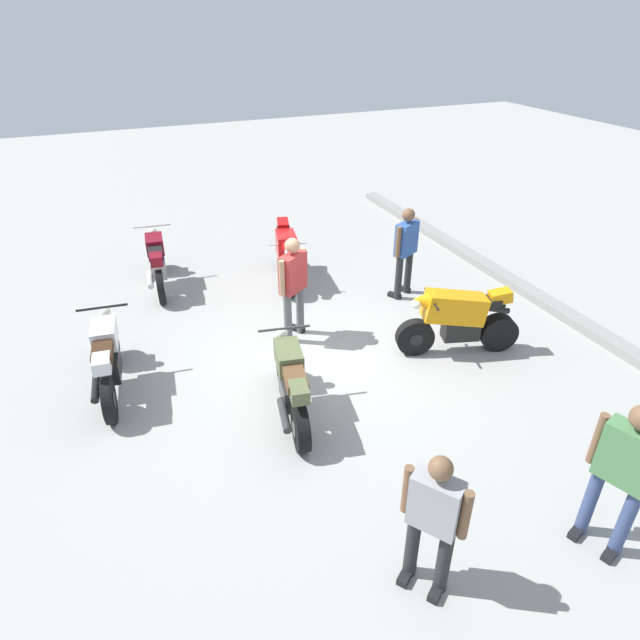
# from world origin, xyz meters

# --- Properties ---
(ground_plane) EXTENTS (40.00, 40.00, 0.00)m
(ground_plane) POSITION_xyz_m (0.00, 0.00, 0.00)
(ground_plane) COLOR #9E9E99
(curb_edge) EXTENTS (14.00, 0.30, 0.15)m
(curb_edge) POSITION_xyz_m (0.00, 4.60, 0.07)
(curb_edge) COLOR gray
(curb_edge) RESTS_ON ground
(motorcycle_olive_vintage) EXTENTS (1.95, 0.79, 1.07)m
(motorcycle_olive_vintage) POSITION_xyz_m (1.04, -0.76, 0.49)
(motorcycle_olive_vintage) COLOR black
(motorcycle_olive_vintage) RESTS_ON ground
(motorcycle_maroon_cruiser) EXTENTS (2.09, 0.70, 1.09)m
(motorcycle_maroon_cruiser) POSITION_xyz_m (-3.57, -1.82, 0.52)
(motorcycle_maroon_cruiser) COLOR black
(motorcycle_maroon_cruiser) RESTS_ON ground
(motorcycle_red_sportbike) EXTENTS (1.94, 0.82, 1.14)m
(motorcycle_red_sportbike) POSITION_xyz_m (-2.86, 0.57, 0.59)
(motorcycle_red_sportbike) COLOR black
(motorcycle_red_sportbike) RESTS_ON ground
(motorcycle_silver_cruiser) EXTENTS (2.09, 0.70, 1.09)m
(motorcycle_silver_cruiser) POSITION_xyz_m (-0.47, -2.93, 0.52)
(motorcycle_silver_cruiser) COLOR black
(motorcycle_silver_cruiser) RESTS_ON ground
(motorcycle_orange_sportbike) EXTENTS (0.86, 1.92, 1.14)m
(motorcycle_orange_sportbike) POSITION_xyz_m (0.60, 2.17, 0.59)
(motorcycle_orange_sportbike) COLOR black
(motorcycle_orange_sportbike) RESTS_ON ground
(person_in_gray_shirt) EXTENTS (0.56, 0.49, 1.59)m
(person_in_gray_shirt) POSITION_xyz_m (3.85, -0.44, 0.89)
(person_in_gray_shirt) COLOR #262628
(person_in_gray_shirt) RESTS_ON ground
(person_in_blue_shirt) EXTENTS (0.48, 0.62, 1.71)m
(person_in_blue_shirt) POSITION_xyz_m (-1.40, 2.37, 0.98)
(person_in_blue_shirt) COLOR #262628
(person_in_blue_shirt) RESTS_ON ground
(person_in_red_shirt) EXTENTS (0.51, 0.60, 1.75)m
(person_in_red_shirt) POSITION_xyz_m (-0.80, -0.04, 1.01)
(person_in_red_shirt) COLOR #59595B
(person_in_red_shirt) RESTS_ON ground
(person_in_green_shirt) EXTENTS (0.67, 0.44, 1.76)m
(person_in_green_shirt) POSITION_xyz_m (4.16, 1.45, 1.02)
(person_in_green_shirt) COLOR #384772
(person_in_green_shirt) RESTS_ON ground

